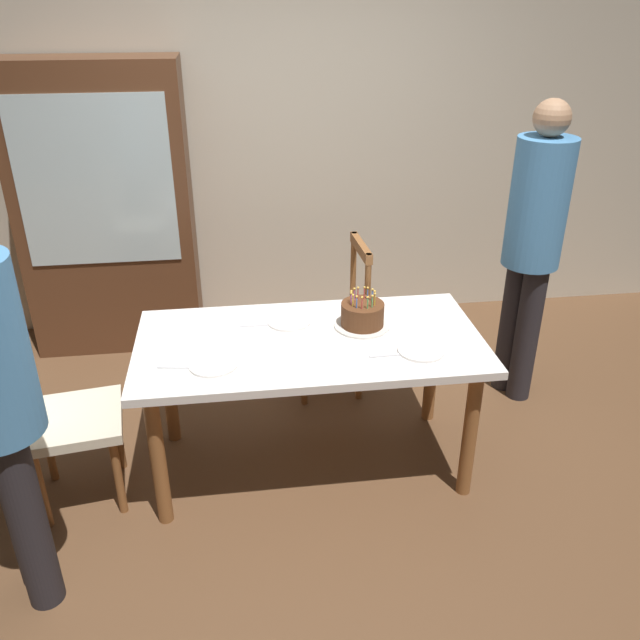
% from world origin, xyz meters
% --- Properties ---
extents(ground, '(6.40, 6.40, 0.00)m').
position_xyz_m(ground, '(0.00, 0.00, 0.00)').
color(ground, brown).
extents(back_wall, '(6.40, 0.10, 2.60)m').
position_xyz_m(back_wall, '(0.00, 1.85, 1.30)').
color(back_wall, beige).
rests_on(back_wall, ground).
extents(dining_table, '(1.67, 0.84, 0.75)m').
position_xyz_m(dining_table, '(0.00, 0.00, 0.66)').
color(dining_table, white).
rests_on(dining_table, ground).
extents(birthday_cake, '(0.28, 0.28, 0.19)m').
position_xyz_m(birthday_cake, '(0.27, 0.09, 0.81)').
color(birthday_cake, silver).
rests_on(birthday_cake, dining_table).
extents(plate_near_celebrant, '(0.22, 0.22, 0.01)m').
position_xyz_m(plate_near_celebrant, '(-0.46, -0.19, 0.76)').
color(plate_near_celebrant, white).
rests_on(plate_near_celebrant, dining_table).
extents(plate_far_side, '(0.22, 0.22, 0.01)m').
position_xyz_m(plate_far_side, '(-0.08, 0.19, 0.76)').
color(plate_far_side, white).
rests_on(plate_far_side, dining_table).
extents(plate_near_guest, '(0.22, 0.22, 0.01)m').
position_xyz_m(plate_near_guest, '(0.50, -0.19, 0.76)').
color(plate_near_guest, white).
rests_on(plate_near_guest, dining_table).
extents(fork_near_celebrant, '(0.18, 0.05, 0.01)m').
position_xyz_m(fork_near_celebrant, '(-0.62, -0.19, 0.75)').
color(fork_near_celebrant, silver).
rests_on(fork_near_celebrant, dining_table).
extents(fork_far_side, '(0.18, 0.02, 0.01)m').
position_xyz_m(fork_far_side, '(-0.24, 0.17, 0.75)').
color(fork_far_side, silver).
rests_on(fork_far_side, dining_table).
extents(fork_near_guest, '(0.18, 0.02, 0.01)m').
position_xyz_m(fork_near_guest, '(0.34, -0.21, 0.75)').
color(fork_near_guest, silver).
rests_on(fork_near_guest, dining_table).
extents(chair_spindle_back, '(0.46, 0.46, 0.95)m').
position_xyz_m(chair_spindle_back, '(0.22, 0.74, 0.46)').
color(chair_spindle_back, tan).
rests_on(chair_spindle_back, ground).
extents(chair_upholstered, '(0.50, 0.50, 0.95)m').
position_xyz_m(chair_upholstered, '(-1.22, -0.10, 0.53)').
color(chair_upholstered, beige).
rests_on(chair_upholstered, ground).
extents(person_guest, '(0.32, 0.32, 1.76)m').
position_xyz_m(person_guest, '(1.33, 0.53, 1.01)').
color(person_guest, '#262328').
rests_on(person_guest, ground).
extents(china_cabinet, '(1.10, 0.45, 1.90)m').
position_xyz_m(china_cabinet, '(-1.15, 1.56, 0.95)').
color(china_cabinet, '#56331E').
rests_on(china_cabinet, ground).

